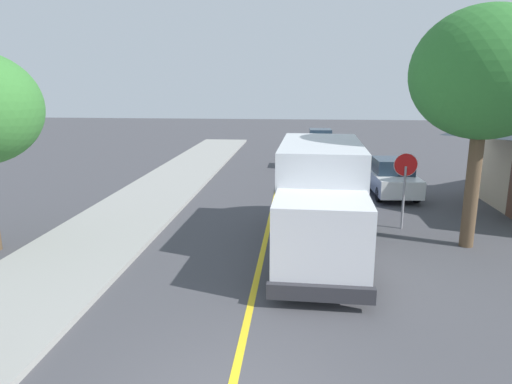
{
  "coord_description": "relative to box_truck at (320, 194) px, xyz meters",
  "views": [
    {
      "loc": [
        1.03,
        -5.84,
        4.93
      ],
      "look_at": [
        -0.38,
        9.02,
        1.4
      ],
      "focal_mm": 32.2,
      "sensor_mm": 36.0,
      "label": 1
    }
  ],
  "objects": [
    {
      "name": "parked_car_far",
      "position": [
        0.87,
        20.86,
        -0.97
      ],
      "size": [
        1.91,
        4.45,
        1.67
      ],
      "color": "silver",
      "rests_on": "ground"
    },
    {
      "name": "box_truck",
      "position": [
        0.0,
        0.0,
        0.0
      ],
      "size": [
        2.6,
        7.24,
        3.2
      ],
      "color": "silver",
      "rests_on": "ground"
    },
    {
      "name": "parked_car_near",
      "position": [
        0.87,
        7.21,
        -0.97
      ],
      "size": [
        1.88,
        4.43,
        1.67
      ],
      "color": "#2D4793",
      "rests_on": "ground"
    },
    {
      "name": "parked_car_mid",
      "position": [
        0.11,
        13.94,
        -0.97
      ],
      "size": [
        1.83,
        4.41,
        1.67
      ],
      "color": "#4C564C",
      "rests_on": "ground"
    },
    {
      "name": "parked_van_across",
      "position": [
        3.53,
        7.56,
        -0.97
      ],
      "size": [
        1.99,
        4.47,
        1.67
      ],
      "color": "silver",
      "rests_on": "ground"
    },
    {
      "name": "sidewalk_curb",
      "position": [
        -7.07,
        -3.45,
        -1.69
      ],
      "size": [
        3.6,
        60.0,
        0.15
      ],
      "primitive_type": "cube",
      "color": "gray",
      "rests_on": "ground"
    },
    {
      "name": "stop_sign",
      "position": [
        2.97,
        2.46,
        0.09
      ],
      "size": [
        0.8,
        0.1,
        2.65
      ],
      "color": "gray",
      "rests_on": "ground"
    },
    {
      "name": "street_tree_far_side",
      "position": [
        4.6,
        0.82,
        3.43
      ],
      "size": [
        4.21,
        4.21,
        7.12
      ],
      "color": "brown",
      "rests_on": "ground"
    },
    {
      "name": "centre_line_yellow",
      "position": [
        -1.67,
        2.55,
        -1.76
      ],
      "size": [
        0.16,
        56.0,
        0.01
      ],
      "primitive_type": "cube",
      "color": "gold",
      "rests_on": "ground"
    }
  ]
}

